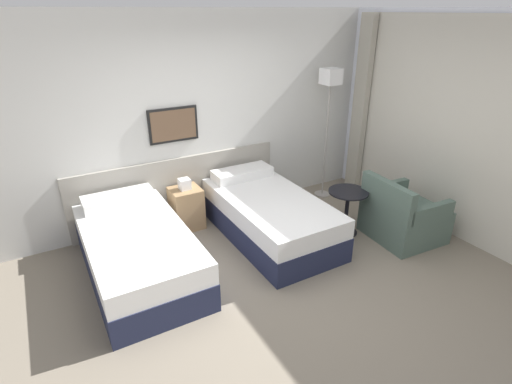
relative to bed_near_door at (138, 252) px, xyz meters
The scene contains 9 objects.
ground_plane 1.64m from the bed_near_door, 39.13° to the right, with size 16.00×16.00×0.00m, color slate.
wall_headboard 1.90m from the bed_near_door, 40.03° to the left, with size 10.00×0.10×2.70m.
wall_window 4.10m from the bed_near_door, 16.88° to the right, with size 0.21×4.52×2.70m.
bed_near_door is the anchor object (origin of this frame).
bed_near_window 1.67m from the bed_near_door, ahead, with size 1.03×1.96×0.68m.
nightstand 1.11m from the bed_near_door, 41.44° to the left, with size 0.39×0.37×0.69m.
floor_lamp 3.40m from the bed_near_door, 11.92° to the left, with size 0.24×0.24×1.93m.
side_table 2.61m from the bed_near_door, ahead, with size 0.50×0.50×0.59m.
armchair 3.23m from the bed_near_door, 15.70° to the right, with size 0.85×0.88×0.83m.
Camera 1 is at (-1.96, -2.79, 2.68)m, focal length 28.00 mm.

